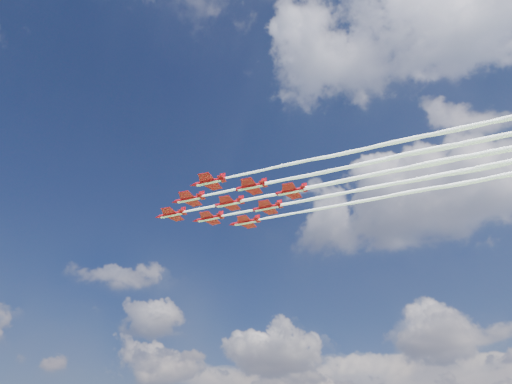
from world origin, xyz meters
TOP-DOWN VIEW (x-y plane):
  - jet_lead at (41.15, 2.48)m, footprint 118.40×27.30m
  - jet_row2_port at (52.30, -2.34)m, footprint 118.40×27.30m
  - jet_row2_starb at (49.72, 11.10)m, footprint 118.40×27.30m
  - jet_row3_port at (63.45, -7.17)m, footprint 118.40×27.30m
  - jet_row3_centre at (60.87, 6.28)m, footprint 118.40×27.30m
  - jet_row3_starb at (58.28, 19.72)m, footprint 118.40×27.30m
  - jet_row4_port at (72.01, 1.45)m, footprint 118.40×27.30m
  - jet_row4_starb at (69.43, 14.90)m, footprint 118.40×27.30m
  - jet_tail at (80.58, 10.07)m, footprint 118.40×27.30m

SIDE VIEW (x-z plane):
  - jet_lead at x=41.15m, z-range 81.00..83.76m
  - jet_row2_port at x=52.30m, z-range 81.00..83.76m
  - jet_row2_starb at x=49.72m, z-range 81.00..83.76m
  - jet_row3_port at x=63.45m, z-range 81.00..83.76m
  - jet_row3_centre at x=60.87m, z-range 81.00..83.76m
  - jet_row3_starb at x=58.28m, z-range 81.00..83.76m
  - jet_row4_port at x=72.01m, z-range 81.00..83.76m
  - jet_row4_starb at x=69.43m, z-range 81.00..83.76m
  - jet_tail at x=80.58m, z-range 81.00..83.76m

